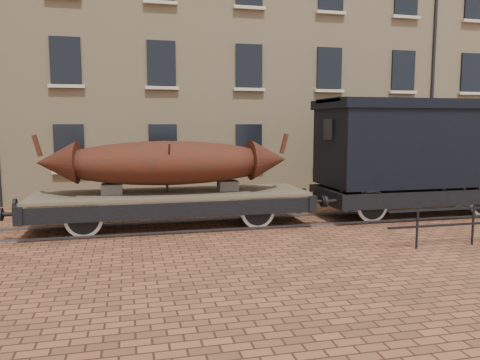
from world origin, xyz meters
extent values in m
plane|color=brown|center=(0.00, 0.00, 0.00)|extent=(90.00, 90.00, 0.00)
cube|color=#D1B280|center=(3.00, 10.00, 7.00)|extent=(40.00, 10.00, 14.00)
cube|color=black|center=(-6.00, 4.96, 2.20)|extent=(1.10, 0.12, 1.70)
cube|color=beige|center=(-6.00, 4.90, 1.25)|extent=(1.30, 0.18, 0.12)
cube|color=black|center=(-2.50, 4.96, 2.20)|extent=(1.10, 0.12, 1.70)
cube|color=beige|center=(-2.50, 4.90, 1.25)|extent=(1.30, 0.18, 0.12)
cube|color=black|center=(1.00, 4.96, 2.20)|extent=(1.10, 0.12, 1.70)
cube|color=beige|center=(1.00, 4.90, 1.25)|extent=(1.30, 0.18, 0.12)
cube|color=black|center=(4.50, 4.96, 2.20)|extent=(1.10, 0.12, 1.70)
cube|color=beige|center=(4.50, 4.90, 1.25)|extent=(1.30, 0.18, 0.12)
cube|color=black|center=(8.00, 4.96, 2.20)|extent=(1.10, 0.12, 1.70)
cube|color=beige|center=(8.00, 4.90, 1.25)|extent=(1.30, 0.18, 0.12)
cube|color=black|center=(11.50, 4.96, 2.20)|extent=(1.10, 0.12, 1.70)
cube|color=beige|center=(11.50, 4.90, 1.25)|extent=(1.30, 0.18, 0.12)
cube|color=black|center=(-6.00, 4.96, 5.40)|extent=(1.10, 0.12, 1.70)
cube|color=beige|center=(-6.00, 4.90, 4.45)|extent=(1.30, 0.18, 0.12)
cube|color=black|center=(-2.50, 4.96, 5.40)|extent=(1.10, 0.12, 1.70)
cube|color=beige|center=(-2.50, 4.90, 4.45)|extent=(1.30, 0.18, 0.12)
cube|color=black|center=(1.00, 4.96, 5.40)|extent=(1.10, 0.12, 1.70)
cube|color=beige|center=(1.00, 4.90, 4.45)|extent=(1.30, 0.18, 0.12)
cube|color=black|center=(4.50, 4.96, 5.40)|extent=(1.10, 0.12, 1.70)
cube|color=beige|center=(4.50, 4.90, 4.45)|extent=(1.30, 0.18, 0.12)
cube|color=black|center=(8.00, 4.96, 5.40)|extent=(1.10, 0.12, 1.70)
cube|color=beige|center=(8.00, 4.90, 4.45)|extent=(1.30, 0.18, 0.12)
cube|color=black|center=(11.50, 4.96, 5.40)|extent=(1.10, 0.12, 1.70)
cube|color=beige|center=(11.50, 4.90, 4.45)|extent=(1.30, 0.18, 0.12)
cube|color=beige|center=(-2.50, 4.90, 7.65)|extent=(1.30, 0.18, 0.12)
cube|color=beige|center=(1.00, 4.90, 7.65)|extent=(1.30, 0.18, 0.12)
cube|color=beige|center=(4.50, 4.90, 7.65)|extent=(1.30, 0.18, 0.12)
cube|color=beige|center=(8.00, 4.90, 7.65)|extent=(1.30, 0.18, 0.12)
cube|color=black|center=(11.50, 4.96, 8.60)|extent=(1.10, 0.12, 1.70)
cube|color=beige|center=(11.50, 4.90, 7.65)|extent=(1.30, 0.18, 0.12)
cylinder|color=black|center=(9.50, 4.95, 7.00)|extent=(0.14, 0.14, 14.00)
cube|color=#59595E|center=(0.00, -0.72, 0.03)|extent=(30.00, 0.08, 0.06)
cube|color=#59595E|center=(0.00, 0.72, 0.03)|extent=(30.00, 0.08, 0.06)
cylinder|color=black|center=(3.00, -3.80, 0.50)|extent=(0.06, 0.06, 1.00)
cylinder|color=black|center=(4.60, -3.80, 0.50)|extent=(0.06, 0.06, 1.00)
cube|color=brown|center=(-2.63, 0.00, 0.99)|extent=(7.93, 2.33, 0.13)
cube|color=black|center=(-2.63, -1.08, 0.74)|extent=(7.93, 0.17, 0.48)
cube|color=black|center=(-2.63, 1.08, 0.74)|extent=(7.93, 0.17, 0.48)
cube|color=black|center=(-6.60, 0.00, 0.74)|extent=(0.23, 2.43, 0.48)
cylinder|color=black|center=(-6.90, -0.79, 0.74)|extent=(0.37, 0.11, 0.11)
cylinder|color=black|center=(-7.08, -0.79, 0.74)|extent=(0.08, 0.34, 0.34)
cylinder|color=black|center=(-6.90, 0.79, 0.74)|extent=(0.37, 0.11, 0.11)
cylinder|color=black|center=(-7.08, 0.79, 0.74)|extent=(0.08, 0.34, 0.34)
cube|color=black|center=(1.33, 0.00, 0.74)|extent=(0.23, 2.43, 0.48)
cylinder|color=black|center=(1.63, -0.79, 0.74)|extent=(0.37, 0.11, 0.11)
cylinder|color=black|center=(1.81, -0.79, 0.74)|extent=(0.08, 0.34, 0.34)
cylinder|color=black|center=(1.63, 0.79, 0.74)|extent=(0.37, 0.11, 0.11)
cylinder|color=black|center=(1.81, 0.79, 0.74)|extent=(0.08, 0.34, 0.34)
cylinder|color=black|center=(-5.07, 0.00, 0.51)|extent=(0.11, 2.01, 0.11)
cylinder|color=white|center=(-5.07, -0.72, 0.51)|extent=(1.02, 0.07, 1.02)
cylinder|color=black|center=(-5.07, -0.72, 0.51)|extent=(0.83, 0.11, 0.83)
cube|color=black|center=(-5.07, -0.85, 0.76)|extent=(0.95, 0.08, 0.11)
cylinder|color=white|center=(-5.07, 0.72, 0.51)|extent=(1.02, 0.07, 1.02)
cylinder|color=black|center=(-5.07, 0.72, 0.51)|extent=(0.83, 0.11, 0.83)
cube|color=black|center=(-5.07, 0.85, 0.76)|extent=(0.95, 0.08, 0.11)
cylinder|color=black|center=(-0.20, 0.00, 0.51)|extent=(0.11, 2.01, 0.11)
cylinder|color=white|center=(-0.20, -0.72, 0.51)|extent=(1.02, 0.07, 1.02)
cylinder|color=black|center=(-0.20, -0.72, 0.51)|extent=(0.83, 0.11, 0.83)
cube|color=black|center=(-0.20, -0.85, 0.76)|extent=(0.95, 0.08, 0.11)
cylinder|color=white|center=(-0.20, 0.72, 0.51)|extent=(1.02, 0.07, 1.02)
cylinder|color=black|center=(-0.20, 0.72, 0.51)|extent=(0.83, 0.11, 0.83)
cube|color=black|center=(-0.20, 0.85, 0.76)|extent=(0.95, 0.08, 0.11)
cube|color=black|center=(-2.63, 0.00, 0.58)|extent=(4.23, 0.06, 0.06)
cube|color=#655B52|center=(-4.33, 0.00, 1.21)|extent=(0.58, 0.53, 0.30)
cube|color=#655B52|center=(-0.94, 0.00, 1.21)|extent=(0.58, 0.53, 0.30)
ellipsoid|color=#50180B|center=(-2.76, 0.00, 1.92)|extent=(6.50, 2.32, 1.28)
cone|color=#50180B|center=(-5.80, 0.16, 1.98)|extent=(1.17, 1.27, 1.22)
cube|color=#50180B|center=(-6.29, 0.18, 2.45)|extent=(0.26, 0.15, 0.62)
cone|color=#50180B|center=(0.27, -0.16, 1.98)|extent=(1.17, 1.27, 1.22)
cube|color=#50180B|center=(0.77, -0.18, 2.45)|extent=(0.26, 0.15, 0.62)
cylinder|color=#362A21|center=(-2.76, -0.52, 1.79)|extent=(0.06, 1.09, 1.51)
cylinder|color=#362A21|center=(-2.76, 0.52, 1.79)|extent=(0.06, 1.09, 1.51)
cube|color=black|center=(5.54, -1.17, 0.75)|extent=(6.41, 0.17, 0.48)
cube|color=black|center=(5.54, 1.17, 0.75)|extent=(6.41, 0.17, 0.48)
cube|color=black|center=(2.33, 0.00, 0.75)|extent=(0.23, 2.56, 0.48)
cylinder|color=black|center=(1.85, -0.85, 0.75)|extent=(0.09, 0.34, 0.34)
cylinder|color=black|center=(1.85, 0.85, 0.75)|extent=(0.09, 0.34, 0.34)
cylinder|color=black|center=(3.51, 0.00, 0.51)|extent=(0.11, 2.03, 0.11)
cylinder|color=white|center=(3.51, -0.72, 0.51)|extent=(1.03, 0.07, 1.03)
cylinder|color=black|center=(3.51, -0.72, 0.51)|extent=(0.84, 0.11, 0.84)
cylinder|color=white|center=(3.51, 0.72, 0.51)|extent=(1.03, 0.07, 1.03)
cylinder|color=black|center=(3.51, 0.72, 0.51)|extent=(0.84, 0.11, 0.84)
cylinder|color=black|center=(7.57, 0.00, 0.51)|extent=(0.11, 2.03, 0.11)
cylinder|color=white|center=(7.57, 0.72, 0.51)|extent=(1.03, 0.07, 1.03)
cylinder|color=black|center=(7.57, 0.72, 0.51)|extent=(0.84, 0.11, 0.84)
cube|color=black|center=(5.54, 0.00, 2.30)|extent=(6.41, 2.56, 2.46)
cube|color=black|center=(5.54, 0.00, 3.67)|extent=(6.60, 2.72, 0.30)
cube|color=black|center=(5.54, 0.00, 3.79)|extent=(6.60, 1.82, 0.13)
cube|color=black|center=(2.31, 0.00, 2.88)|extent=(0.09, 0.64, 0.64)
camera|label=1|loc=(-3.86, -13.71, 3.04)|focal=35.00mm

